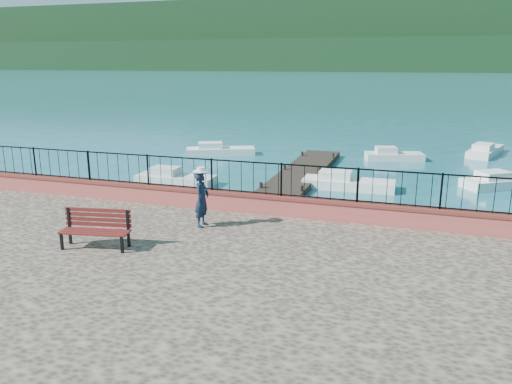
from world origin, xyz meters
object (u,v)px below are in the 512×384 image
Objects in this scene: boat_3 at (221,148)px; boat_4 at (394,153)px; person at (202,199)px; boat_5 at (486,148)px; boat_2 at (504,178)px; boat_0 at (176,176)px; boat_1 at (349,180)px; park_bench at (96,237)px.

boat_3 is 1.28× the size of boat_4.
person is 0.36× the size of boat_5.
boat_2 is 8.69m from boat_5.
boat_0 and boat_4 have the same top height.
boat_3 is 0.97× the size of boat_5.
boat_1 and boat_4 have the same top height.
boat_1 is 0.94× the size of boat_5.
boat_3 is (-4.27, 18.69, -1.08)m from park_bench.
boat_3 and boat_5 have the same top height.
boat_0 is at bearing -107.33° from boat_3.
boat_3 is (-6.06, 16.37, -1.57)m from person.
boat_0 is 7.84m from boat_3.
boat_1 is (7.87, 1.64, 0.00)m from boat_0.
boat_0 is 15.18m from boat_2.
boat_1 is 1.25× the size of boat_4.
park_bench is 11.47m from boat_0.
boat_2 is (9.41, 12.73, -1.57)m from person.
person reaches higher than boat_3.
boat_4 is at bearing 76.90° from boat_1.
park_bench is 26.34m from boat_5.
boat_3 is (-15.47, 3.64, 0.00)m from boat_2.
boat_3 is (-8.73, 6.15, 0.00)m from boat_1.
boat_4 is at bearing -15.39° from boat_3.
boat_5 is at bearing 57.19° from boat_1.
park_bench reaches higher than boat_5.
boat_1 is 7.19m from boat_2.
boat_4 is at bearing 100.67° from boat_2.
boat_0 is 19.57m from boat_5.
boat_3 is at bearing 92.91° from park_bench.
boat_2 is at bearing 15.21° from boat_0.
boat_2 is at bearing -162.40° from boat_5.
person is 18.45m from boat_4.
park_bench reaches higher than boat_1.
person is 0.37× the size of boat_3.
person reaches higher than boat_0.
park_bench is at bearing -100.78° from boat_3.
boat_3 is at bearing 95.67° from boat_0.
person is 0.40× the size of boat_2.
boat_4 is (10.35, 1.50, 0.00)m from boat_3.
park_bench is at bearing -121.93° from boat_4.
boat_3 is at bearing 132.56° from boat_2.
park_bench reaches higher than boat_0.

